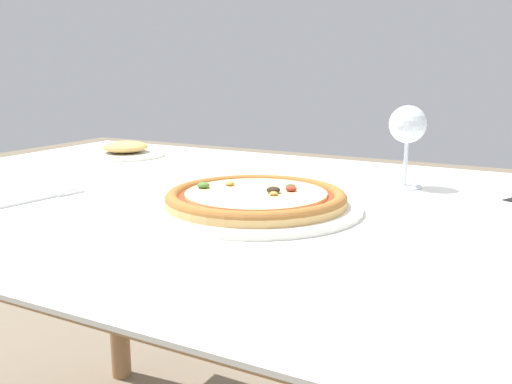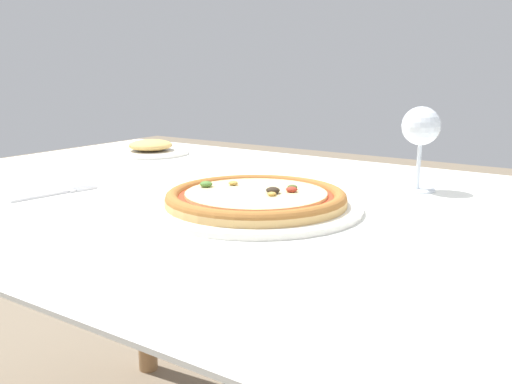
% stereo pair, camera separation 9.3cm
% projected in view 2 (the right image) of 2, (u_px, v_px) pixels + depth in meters
% --- Properties ---
extents(dining_table, '(1.41, 0.99, 0.73)m').
position_uv_depth(dining_table, '(214.00, 235.00, 1.08)').
color(dining_table, '#997047').
rests_on(dining_table, ground_plane).
extents(pizza_plate, '(0.35, 0.35, 0.04)m').
position_uv_depth(pizza_plate, '(256.00, 200.00, 0.94)').
color(pizza_plate, white).
rests_on(pizza_plate, dining_table).
extents(fork, '(0.04, 0.17, 0.00)m').
position_uv_depth(fork, '(57.00, 193.00, 1.05)').
color(fork, silver).
rests_on(fork, dining_table).
extents(wine_glass_far_left, '(0.07, 0.07, 0.16)m').
position_uv_depth(wine_glass_far_left, '(421.00, 129.00, 1.06)').
color(wine_glass_far_left, silver).
rests_on(wine_glass_far_left, dining_table).
extents(side_plate, '(0.20, 0.20, 0.04)m').
position_uv_depth(side_plate, '(151.00, 149.00, 1.52)').
color(side_plate, white).
rests_on(side_plate, dining_table).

